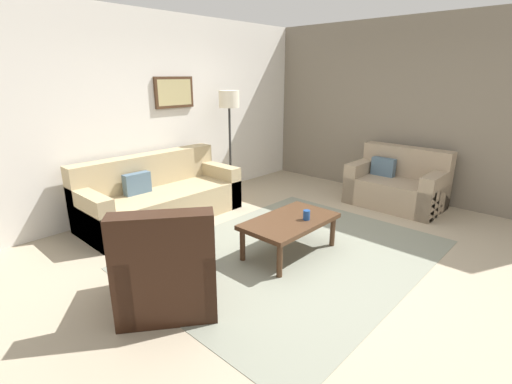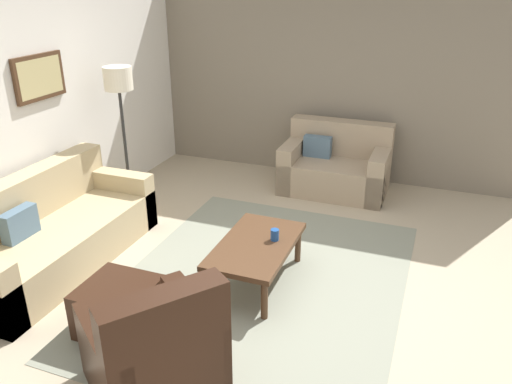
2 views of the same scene
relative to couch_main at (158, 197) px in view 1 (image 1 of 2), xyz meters
name	(u,v)px [view 1 (image 1 of 2)]	position (x,y,z in m)	size (l,w,h in m)	color
ground_plane	(293,254)	(0.38, -2.10, -0.30)	(8.00, 8.00, 0.00)	tan
rear_partition	(155,113)	(0.38, 0.50, 1.10)	(6.00, 0.12, 2.80)	silver
stone_feature_panel	(411,111)	(3.38, -2.10, 1.10)	(0.12, 5.20, 2.80)	slate
area_rug	(293,254)	(0.38, -2.10, -0.29)	(3.27, 2.54, 0.01)	gray
couch_main	(158,197)	(0.00, 0.00, 0.00)	(2.19, 0.91, 0.88)	tan
couch_loveseat	(398,186)	(2.85, -2.24, 0.01)	(0.85, 1.34, 0.88)	gray
armchair_leather	(168,275)	(-1.13, -1.90, 0.01)	(1.12, 1.12, 0.95)	black
ottoman	(173,244)	(-0.63, -1.25, -0.10)	(0.56, 0.56, 0.40)	black
coffee_table	(290,223)	(0.39, -2.04, 0.06)	(1.10, 0.64, 0.41)	#472D1C
cup	(307,215)	(0.50, -2.18, 0.17)	(0.08, 0.08, 0.11)	#1E478C
lamp_standing	(229,110)	(1.39, -0.02, 1.11)	(0.32, 0.32, 1.71)	black
framed_artwork	(174,92)	(0.68, 0.42, 1.39)	(0.67, 0.04, 0.45)	#472D1C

